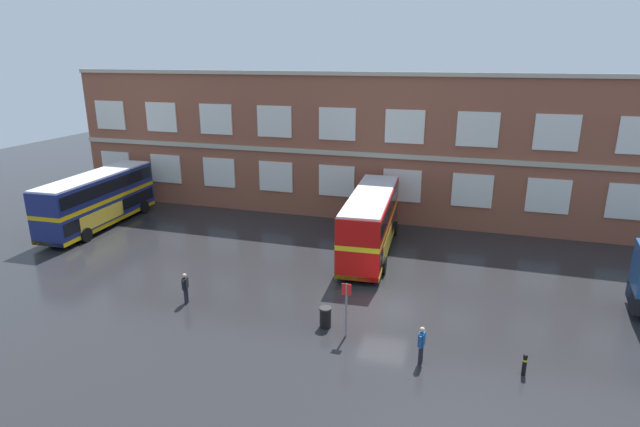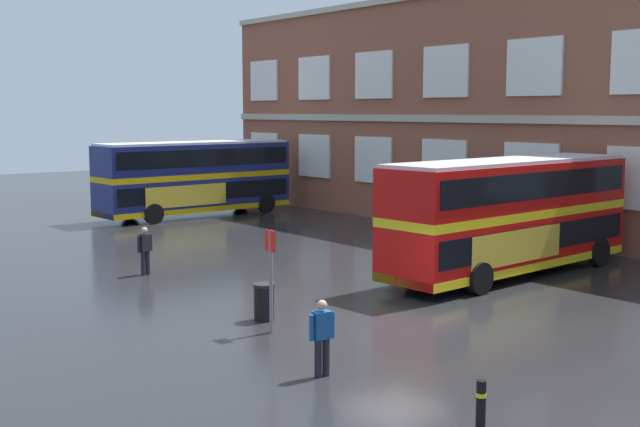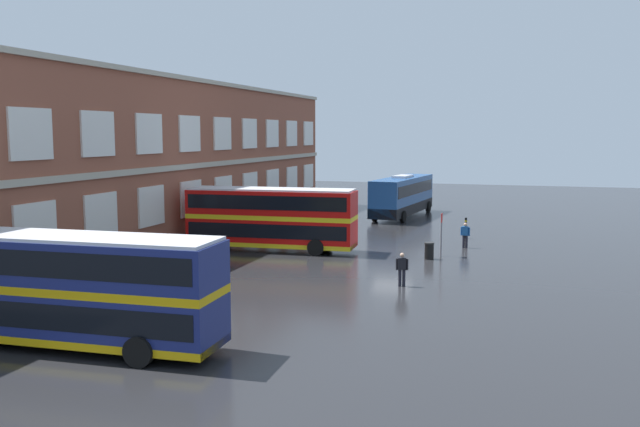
% 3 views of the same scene
% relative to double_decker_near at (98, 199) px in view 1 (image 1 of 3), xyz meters
% --- Properties ---
extents(ground_plane, '(120.00, 120.00, 0.00)m').
position_rel_double_decker_near_xyz_m(ground_plane, '(23.28, -4.86, -2.15)').
color(ground_plane, '#232326').
extents(brick_terminal_building, '(56.61, 8.19, 11.47)m').
position_rel_double_decker_near_xyz_m(brick_terminal_building, '(22.02, 11.12, 3.44)').
color(brick_terminal_building, brown).
rests_on(brick_terminal_building, ground).
extents(double_decker_near, '(3.22, 11.10, 4.07)m').
position_rel_double_decker_near_xyz_m(double_decker_near, '(0.00, 0.00, 0.00)').
color(double_decker_near, navy).
rests_on(double_decker_near, ground).
extents(double_decker_middle, '(3.37, 11.14, 4.07)m').
position_rel_double_decker_near_xyz_m(double_decker_middle, '(20.95, 0.69, 0.00)').
color(double_decker_middle, red).
rests_on(double_decker_middle, ground).
extents(waiting_passenger, '(0.29, 0.64, 1.70)m').
position_rel_double_decker_near_xyz_m(waiting_passenger, '(25.64, -11.32, -1.22)').
color(waiting_passenger, black).
rests_on(waiting_passenger, ground).
extents(second_passenger, '(0.32, 0.64, 1.70)m').
position_rel_double_decker_near_xyz_m(second_passenger, '(13.12, -9.40, -1.22)').
color(second_passenger, black).
rests_on(second_passenger, ground).
extents(bus_stand_flag, '(0.44, 0.10, 2.70)m').
position_rel_double_decker_near_xyz_m(bus_stand_flag, '(22.05, -10.19, -0.51)').
color(bus_stand_flag, slate).
rests_on(bus_stand_flag, ground).
extents(station_litter_bin, '(0.60, 0.60, 1.03)m').
position_rel_double_decker_near_xyz_m(station_litter_bin, '(20.89, -9.63, -1.63)').
color(station_litter_bin, black).
rests_on(station_litter_bin, ground).
extents(safety_bollard_west, '(0.19, 0.19, 0.95)m').
position_rel_double_decker_near_xyz_m(safety_bollard_west, '(29.81, -10.97, -1.66)').
color(safety_bollard_west, black).
rests_on(safety_bollard_west, ground).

